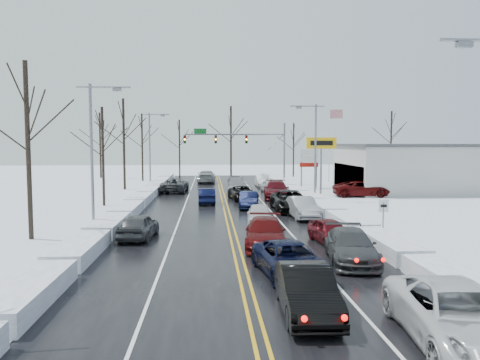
{
  "coord_description": "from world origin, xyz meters",
  "views": [
    {
      "loc": [
        -1.39,
        -32.94,
        5.5
      ],
      "look_at": [
        1.06,
        3.91,
        2.5
      ],
      "focal_mm": 35.0,
      "sensor_mm": 36.0,
      "label": 1
    }
  ],
  "objects": [
    {
      "name": "ground",
      "position": [
        0.0,
        0.0,
        0.0
      ],
      "size": [
        160.0,
        160.0,
        0.0
      ],
      "primitive_type": "plane",
      "color": "silver",
      "rests_on": "ground"
    },
    {
      "name": "road_surface",
      "position": [
        0.0,
        2.0,
        0.01
      ],
      "size": [
        14.0,
        84.0,
        0.01
      ],
      "primitive_type": "cube",
      "color": "black",
      "rests_on": "ground"
    },
    {
      "name": "snow_bank_left",
      "position": [
        -7.6,
        2.0,
        0.0
      ],
      "size": [
        1.76,
        72.0,
        0.77
      ],
      "primitive_type": "cube",
      "color": "white",
      "rests_on": "ground"
    },
    {
      "name": "snow_bank_right",
      "position": [
        7.6,
        2.0,
        0.0
      ],
      "size": [
        1.76,
        72.0,
        0.77
      ],
      "primitive_type": "cube",
      "color": "white",
      "rests_on": "ground"
    },
    {
      "name": "traffic_signal_mast",
      "position": [
        3.45,
        27.99,
        5.48
      ],
      "size": [
        13.28,
        0.39,
        8.0
      ],
      "color": "slate",
      "rests_on": "ground"
    },
    {
      "name": "tires_plus_sign",
      "position": [
        10.5,
        15.99,
        4.99
      ],
      "size": [
        3.2,
        0.34,
        6.0
      ],
      "color": "slate",
      "rests_on": "ground"
    },
    {
      "name": "used_vehicles_sign",
      "position": [
        10.5,
        22.0,
        3.32
      ],
      "size": [
        2.2,
        0.22,
        4.65
      ],
      "color": "slate",
      "rests_on": "ground"
    },
    {
      "name": "speed_limit_sign",
      "position": [
        8.2,
        -8.0,
        1.63
      ],
      "size": [
        0.55,
        0.09,
        2.35
      ],
      "color": "slate",
      "rests_on": "ground"
    },
    {
      "name": "flagpole",
      "position": [
        15.17,
        30.0,
        5.93
      ],
      "size": [
        1.87,
        1.2,
        10.0
      ],
      "color": "silver",
      "rests_on": "ground"
    },
    {
      "name": "dealership_building",
      "position": [
        23.98,
        18.0,
        2.66
      ],
      "size": [
        20.4,
        12.4,
        5.3
      ],
      "color": "#B7B7B1",
      "rests_on": "ground"
    },
    {
      "name": "streetlight_ne",
      "position": [
        8.3,
        10.0,
        5.31
      ],
      "size": [
        3.2,
        0.25,
        9.0
      ],
      "color": "slate",
      "rests_on": "ground"
    },
    {
      "name": "streetlight_sw",
      "position": [
        -8.3,
        -4.0,
        5.31
      ],
      "size": [
        3.2,
        0.25,
        9.0
      ],
      "color": "slate",
      "rests_on": "ground"
    },
    {
      "name": "streetlight_nw",
      "position": [
        -8.3,
        24.0,
        5.31
      ],
      "size": [
        3.2,
        0.25,
        9.0
      ],
      "color": "slate",
      "rests_on": "ground"
    },
    {
      "name": "tree_left_b",
      "position": [
        -11.5,
        -6.0,
        6.99
      ],
      "size": [
        4.0,
        4.0,
        10.0
      ],
      "color": "#2D231C",
      "rests_on": "ground"
    },
    {
      "name": "tree_left_c",
      "position": [
        -10.5,
        8.0,
        5.94
      ],
      "size": [
        3.4,
        3.4,
        8.5
      ],
      "color": "#2D231C",
      "rests_on": "ground"
    },
    {
      "name": "tree_left_d",
      "position": [
        -11.2,
        22.0,
        7.33
      ],
      "size": [
        4.2,
        4.2,
        10.5
      ],
      "color": "#2D231C",
      "rests_on": "ground"
    },
    {
      "name": "tree_left_e",
      "position": [
        -10.8,
        34.0,
        6.64
      ],
      "size": [
        3.8,
        3.8,
        9.5
      ],
      "color": "#2D231C",
      "rests_on": "ground"
    },
    {
      "name": "tree_far_a",
      "position": [
        -18.0,
        40.0,
        6.99
      ],
      "size": [
        4.0,
        4.0,
        10.0
      ],
      "color": "#2D231C",
      "rests_on": "ground"
    },
    {
      "name": "tree_far_b",
      "position": [
        -6.0,
        41.0,
        6.29
      ],
      "size": [
        3.6,
        3.6,
        9.0
      ],
      "color": "#2D231C",
      "rests_on": "ground"
    },
    {
      "name": "tree_far_c",
      "position": [
        2.0,
        39.0,
        7.68
      ],
      "size": [
        4.4,
        4.4,
        11.0
      ],
      "color": "#2D231C",
      "rests_on": "ground"
    },
    {
      "name": "tree_far_d",
      "position": [
        12.0,
        40.5,
        5.94
      ],
      "size": [
        3.4,
        3.4,
        8.5
      ],
      "color": "#2D231C",
      "rests_on": "ground"
    },
    {
      "name": "tree_far_e",
      "position": [
        28.0,
        41.0,
        7.33
      ],
      "size": [
        4.2,
        4.2,
        10.5
      ],
      "color": "#2D231C",
      "rests_on": "ground"
    },
    {
      "name": "queued_car_1",
      "position": [
        1.71,
        -18.51,
        0.0
      ],
      "size": [
        1.77,
        4.67,
        1.52
      ],
      "primitive_type": "imported",
      "rotation": [
        0.0,
        0.0,
        -0.03
      ],
      "color": "black",
      "rests_on": "ground"
    },
    {
      "name": "queued_car_2",
      "position": [
        1.91,
        -14.28,
        0.0
      ],
      "size": [
        2.96,
        5.27,
        1.39
      ],
      "primitive_type": "imported",
      "rotation": [
        0.0,
        0.0,
        0.14
      ],
      "color": "black",
      "rests_on": "ground"
    },
    {
      "name": "queued_car_3",
      "position": [
        1.56,
        -8.87,
        0.0
      ],
      "size": [
        2.65,
        5.37,
        1.5
      ],
      "primitive_type": "imported",
      "rotation": [
        0.0,
        0.0,
        -0.11
      ],
      "color": "#500A0B",
      "rests_on": "ground"
    },
    {
      "name": "queued_car_4",
      "position": [
        1.94,
        -2.46,
        0.0
      ],
      "size": [
        2.0,
        4.25,
        1.41
      ],
      "primitive_type": "imported",
      "rotation": [
        0.0,
        0.0,
        -0.08
      ],
      "color": "silver",
      "rests_on": "ground"
    },
    {
      "name": "queued_car_5",
      "position": [
        1.88,
        5.6,
        0.0
      ],
      "size": [
        1.88,
        4.33,
        1.39
      ],
      "primitive_type": "imported",
      "rotation": [
        0.0,
        0.0,
        -0.1
      ],
      "color": "black",
      "rests_on": "ground"
    },
    {
      "name": "queued_car_6",
      "position": [
        1.82,
        11.0,
        0.0
      ],
      "size": [
        2.86,
        5.1,
        1.35
      ],
      "primitive_type": "imported",
      "rotation": [
        0.0,
        0.0,
        0.13
      ],
      "color": "black",
      "rests_on": "ground"
    },
    {
      "name": "queued_car_7",
      "position": [
        1.67,
        17.98,
        0.0
      ],
      "size": [
        2.31,
        5.32,
        1.53
      ],
      "primitive_type": "imported",
      "rotation": [
        0.0,
        0.0,
        -0.03
      ],
      "color": "gray",
      "rests_on": "ground"
    },
    {
      "name": "queued_car_8",
      "position": [
        1.73,
        22.8,
        0.0
      ],
      "size": [
        1.97,
        4.65,
        1.57
      ],
      "primitive_type": "imported",
      "rotation": [
        0.0,
        0.0,
        -0.03
      ],
      "color": "#44474A",
      "rests_on": "ground"
    },
    {
      "name": "queued_car_10",
      "position": [
        5.32,
        -21.13,
        0.0
      ],
      "size": [
        3.28,
        6.19,
        1.66
      ],
      "primitive_type": "imported",
      "rotation": [
        0.0,
        0.0,
        -0.09
      ],
      "color": "silver",
      "rests_on": "ground"
    },
    {
      "name": "queued_car_11",
      "position": [
        5.08,
        -12.26,
        0.0
      ],
      "size": [
        2.72,
        5.32,
        1.48
      ],
      "primitive_type": "imported",
      "rotation": [
        0.0,
        0.0,
        -0.13
      ],
      "color": "#383A3D",
      "rests_on": "ground"
    },
    {
      "name": "queued_car_12",
      "position": [
        5.17,
        -8.25,
        0.0
      ],
      "size": [
        2.02,
        4.08,
        1.34
      ],
      "primitive_type": "imported",
      "rotation": [
        0.0,
        0.0,
        0.12
      ],
      "color": "#510A11",
      "rests_on": "ground"
    },
    {
      "name": "queued_car_13",
      "position": [
        5.35,
        0.28,
        0.0
      ],
      "size": [
        1.88,
        4.73,
        1.53
      ],
      "primitive_type": "imported",
      "rotation": [
        0.0,
        0.0,
        0.06
      ],
      "color": "#96989D",
      "rests_on": "ground"
    },
    {
      "name": "queued_car_14",
      "position": [
        5.06,
        3.67,
        0.0
      ],
      "size": [
        2.79,
        5.92,
        1.64
      ],
      "primitive_type": "imported",
      "rotation": [
        0.0,
        0.0,
        -0.01
      ],
      "color": "black",
      "rests_on": "ground"
    },
    {
      "name": "queued_car_15",
      "position": [
        5.16,
        12.04,
        0.0
      ],
      "size": [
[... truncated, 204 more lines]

